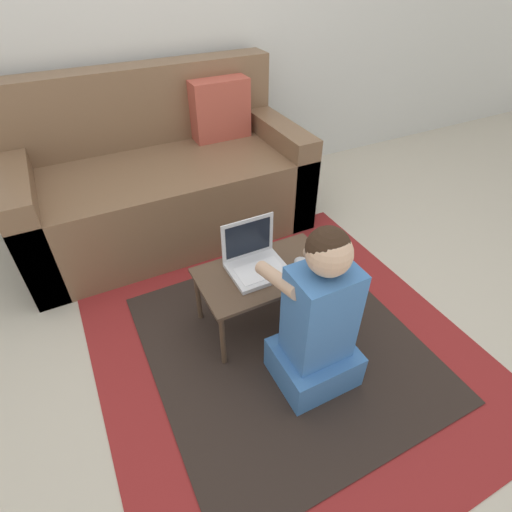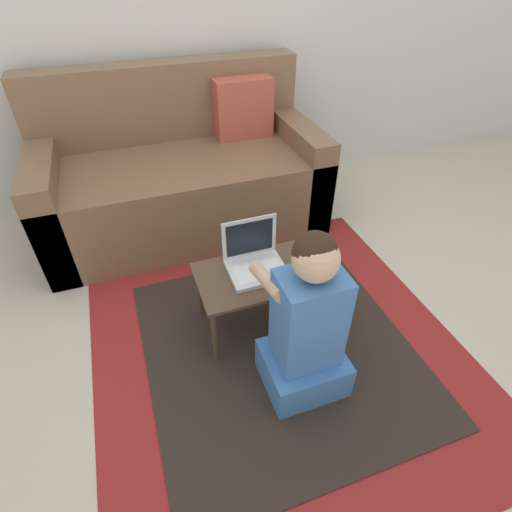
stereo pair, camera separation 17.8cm
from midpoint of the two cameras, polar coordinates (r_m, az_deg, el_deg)
name	(u,v)px [view 1 (the left image)]	position (r m, az deg, el deg)	size (l,w,h in m)	color
ground_plane	(267,338)	(1.96, -1.14, -11.72)	(16.00, 16.00, 0.00)	beige
area_rug	(284,346)	(1.92, 1.27, -12.83)	(1.65, 1.76, 0.01)	maroon
couch	(164,181)	(2.59, -14.98, 10.24)	(1.67, 0.84, 0.93)	brown
laptop_desk	(266,277)	(1.83, -1.41, -3.10)	(0.62, 0.35, 0.32)	#4C3828
laptop	(256,262)	(1.80, -2.88, -1.00)	(0.26, 0.21, 0.22)	silver
computer_mouse	(303,264)	(1.82, 4.02, -1.27)	(0.08, 0.11, 0.03)	#B2B7C1
person_seated	(318,322)	(1.57, 5.64, -9.56)	(0.32, 0.42, 0.78)	#3D70B2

